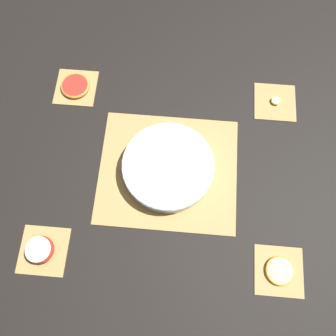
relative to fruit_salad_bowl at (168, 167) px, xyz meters
name	(u,v)px	position (x,y,z in m)	size (l,w,h in m)	color
ground_plane	(168,171)	(0.00, 0.00, -0.04)	(6.00, 6.00, 0.00)	black
bamboo_mat_center	(168,171)	(0.00, 0.00, -0.04)	(0.45, 0.39, 0.01)	#A8844C
coaster_mat_near_left	(275,102)	(-0.35, -0.28, -0.04)	(0.14, 0.14, 0.01)	#A8844C
coaster_mat_near_right	(76,87)	(0.35, -0.28, -0.04)	(0.14, 0.14, 0.01)	#A8844C
coaster_mat_far_left	(279,271)	(-0.35, 0.28, -0.04)	(0.14, 0.14, 0.01)	#A8844C
coaster_mat_far_right	(44,250)	(0.35, 0.28, -0.04)	(0.14, 0.14, 0.01)	#A8844C
fruit_salad_bowl	(168,167)	(0.00, 0.00, 0.00)	(0.29, 0.29, 0.06)	silver
apple_half	(40,250)	(0.35, 0.28, -0.01)	(0.08, 0.08, 0.04)	#B72D23
orange_slice_whole	(280,271)	(-0.35, 0.28, -0.03)	(0.08, 0.08, 0.01)	#F9A338
banana_coin_single	(276,101)	(-0.35, -0.28, -0.03)	(0.03, 0.03, 0.01)	beige
grapefruit_slice	(75,86)	(0.35, -0.28, -0.03)	(0.10, 0.10, 0.01)	red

